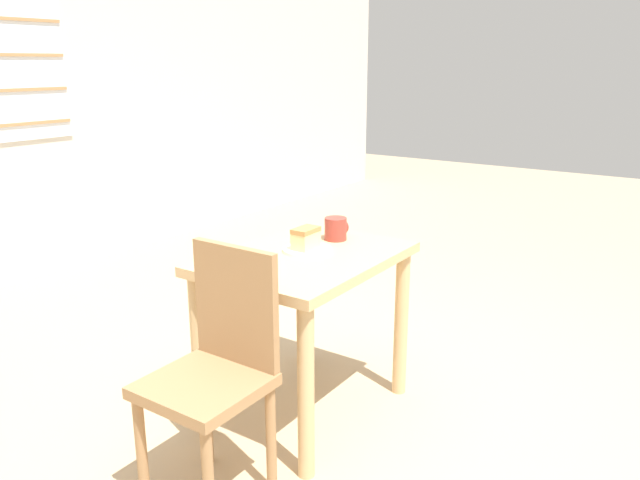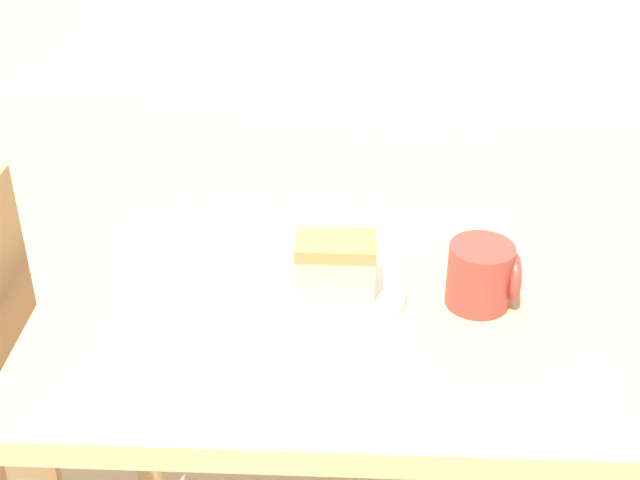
% 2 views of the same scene
% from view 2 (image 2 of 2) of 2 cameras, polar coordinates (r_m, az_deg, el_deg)
% --- Properties ---
extents(dining_table_near, '(0.82, 0.62, 0.70)m').
position_cam_2_polar(dining_table_near, '(1.41, -0.29, -8.43)').
color(dining_table_near, tan).
rests_on(dining_table_near, ground_plane).
extents(plate, '(0.20, 0.20, 0.01)m').
position_cam_2_polar(plate, '(1.33, 1.20, -3.48)').
color(plate, white).
rests_on(plate, dining_table_near).
extents(cake_slice, '(0.12, 0.07, 0.09)m').
position_cam_2_polar(cake_slice, '(1.31, 1.02, -1.61)').
color(cake_slice, '#E5CC89').
rests_on(cake_slice, plate).
extents(coffee_mug, '(0.10, 0.10, 0.10)m').
position_cam_2_polar(coffee_mug, '(1.32, 10.36, -2.23)').
color(coffee_mug, '#9E382D').
rests_on(coffee_mug, dining_table_near).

